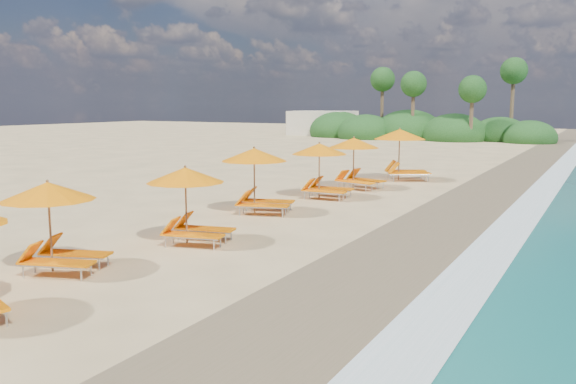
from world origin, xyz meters
TOP-DOWN VIEW (x-y plane):
  - ground at (0.00, 0.00)m, footprint 160.00×160.00m
  - wet_sand at (4.00, 0.00)m, footprint 4.00×160.00m
  - surf_foam at (6.70, 0.00)m, footprint 4.00×160.00m
  - station_2 at (-2.56, -5.83)m, footprint 2.64×2.59m
  - station_3 at (-1.64, -2.28)m, footprint 2.57×2.48m
  - station_4 at (-2.38, 2.30)m, footprint 2.86×2.79m
  - station_5 at (-1.88, 6.23)m, footprint 2.47×2.31m
  - station_6 at (-1.74, 9.32)m, footprint 2.77×2.66m
  - station_7 at (-0.87, 13.04)m, footprint 3.39×3.39m
  - treeline at (-9.94, 45.51)m, footprint 25.80×8.80m
  - beach_building at (-22.00, 48.00)m, footprint 7.00×5.00m

SIDE VIEW (x-z plane):
  - ground at x=0.00m, z-range 0.00..0.00m
  - wet_sand at x=4.00m, z-range 0.00..0.01m
  - surf_foam at x=6.70m, z-range 0.02..0.03m
  - treeline at x=-9.94m, z-range -3.87..5.86m
  - station_2 at x=-2.56m, z-range 0.12..2.18m
  - station_3 at x=-1.64m, z-range 0.13..2.21m
  - station_5 at x=-1.88m, z-range 0.13..2.34m
  - station_4 at x=-2.38m, z-range 0.14..2.40m
  - station_6 at x=-1.74m, z-range 0.14..2.40m
  - beach_building at x=-22.00m, z-range 0.00..2.80m
  - station_7 at x=-0.87m, z-range 0.15..2.69m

